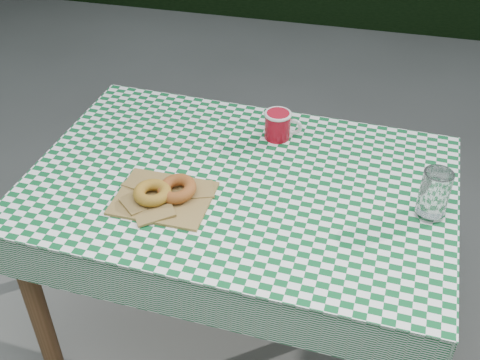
# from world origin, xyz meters

# --- Properties ---
(ground) EXTENTS (60.00, 60.00, 0.00)m
(ground) POSITION_xyz_m (0.00, 0.00, 0.00)
(ground) COLOR #5A5A55
(ground) RESTS_ON ground
(table) EXTENTS (1.24, 0.86, 0.75)m
(table) POSITION_xyz_m (0.14, -0.09, 0.38)
(table) COLOR brown
(table) RESTS_ON ground
(tablecloth) EXTENTS (1.26, 0.88, 0.01)m
(tablecloth) POSITION_xyz_m (0.14, -0.09, 0.75)
(tablecloth) COLOR #0D5326
(tablecloth) RESTS_ON table
(paper_bag) EXTENTS (0.27, 0.21, 0.01)m
(paper_bag) POSITION_xyz_m (-0.05, -0.22, 0.76)
(paper_bag) COLOR #9C8044
(paper_bag) RESTS_ON tablecloth
(bagel_front) EXTENTS (0.12, 0.12, 0.03)m
(bagel_front) POSITION_xyz_m (-0.07, -0.24, 0.79)
(bagel_front) COLOR #A27621
(bagel_front) RESTS_ON paper_bag
(bagel_back) EXTENTS (0.15, 0.15, 0.03)m
(bagel_back) POSITION_xyz_m (-0.01, -0.20, 0.79)
(bagel_back) COLOR brown
(bagel_back) RESTS_ON paper_bag
(coffee_mug) EXTENTS (0.17, 0.17, 0.09)m
(coffee_mug) POSITION_xyz_m (0.20, 0.16, 0.80)
(coffee_mug) COLOR maroon
(coffee_mug) RESTS_ON tablecloth
(drinking_glass) EXTENTS (0.10, 0.10, 0.14)m
(drinking_glass) POSITION_xyz_m (0.67, -0.11, 0.83)
(drinking_glass) COLOR white
(drinking_glass) RESTS_ON tablecloth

